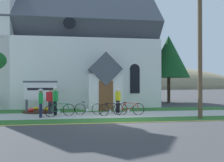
{
  "coord_description": "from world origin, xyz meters",
  "views": [
    {
      "loc": [
        -2.14,
        -12.08,
        1.93
      ],
      "look_at": [
        0.12,
        3.88,
        2.09
      ],
      "focal_mm": 37.43,
      "sensor_mm": 36.0,
      "label": 1
    }
  ],
  "objects_px": {
    "bicycle_orange": "(111,109)",
    "utility_pole": "(198,26)",
    "bicycle_yellow": "(89,109)",
    "cyclist_in_green_jersey": "(41,101)",
    "cyclist_in_orange_jersey": "(118,98)",
    "bicycle_red": "(60,110)",
    "church_sign": "(40,91)",
    "cyclist_in_red_jersey": "(55,99)",
    "roadside_conifer": "(169,57)",
    "bicycle_green": "(130,109)",
    "cyclist_in_white_jersey": "(50,99)"
  },
  "relations": [
    {
      "from": "bicycle_orange",
      "to": "cyclist_in_orange_jersey",
      "type": "xyz_separation_m",
      "value": [
        0.62,
        1.19,
        0.57
      ]
    },
    {
      "from": "church_sign",
      "to": "bicycle_green",
      "type": "bearing_deg",
      "value": -24.78
    },
    {
      "from": "bicycle_orange",
      "to": "cyclist_in_green_jersey",
      "type": "relative_size",
      "value": 0.97
    },
    {
      "from": "bicycle_yellow",
      "to": "cyclist_in_orange_jersey",
      "type": "bearing_deg",
      "value": 19.44
    },
    {
      "from": "church_sign",
      "to": "roadside_conifer",
      "type": "relative_size",
      "value": 0.34
    },
    {
      "from": "bicycle_orange",
      "to": "cyclist_in_orange_jersey",
      "type": "height_order",
      "value": "cyclist_in_orange_jersey"
    },
    {
      "from": "cyclist_in_orange_jersey",
      "to": "roadside_conifer",
      "type": "relative_size",
      "value": 0.24
    },
    {
      "from": "cyclist_in_white_jersey",
      "to": "cyclist_in_orange_jersey",
      "type": "height_order",
      "value": "cyclist_in_white_jersey"
    },
    {
      "from": "church_sign",
      "to": "bicycle_orange",
      "type": "distance_m",
      "value": 5.3
    },
    {
      "from": "church_sign",
      "to": "bicycle_yellow",
      "type": "bearing_deg",
      "value": -32.27
    },
    {
      "from": "bicycle_yellow",
      "to": "roadside_conifer",
      "type": "xyz_separation_m",
      "value": [
        8.38,
        8.03,
        4.25
      ]
    },
    {
      "from": "cyclist_in_white_jersey",
      "to": "utility_pole",
      "type": "relative_size",
      "value": 0.18
    },
    {
      "from": "bicycle_yellow",
      "to": "bicycle_orange",
      "type": "relative_size",
      "value": 1.11
    },
    {
      "from": "church_sign",
      "to": "cyclist_in_green_jersey",
      "type": "height_order",
      "value": "church_sign"
    },
    {
      "from": "bicycle_yellow",
      "to": "cyclist_in_orange_jersey",
      "type": "height_order",
      "value": "cyclist_in_orange_jersey"
    },
    {
      "from": "bicycle_red",
      "to": "bicycle_green",
      "type": "bearing_deg",
      "value": -0.63
    },
    {
      "from": "bicycle_green",
      "to": "cyclist_in_orange_jersey",
      "type": "bearing_deg",
      "value": 111.92
    },
    {
      "from": "church_sign",
      "to": "bicycle_orange",
      "type": "height_order",
      "value": "church_sign"
    },
    {
      "from": "bicycle_red",
      "to": "cyclist_in_white_jersey",
      "type": "xyz_separation_m",
      "value": [
        -0.69,
        1.13,
        0.56
      ]
    },
    {
      "from": "bicycle_green",
      "to": "cyclist_in_orange_jersey",
      "type": "distance_m",
      "value": 1.48
    },
    {
      "from": "cyclist_in_green_jersey",
      "to": "cyclist_in_orange_jersey",
      "type": "relative_size",
      "value": 1.01
    },
    {
      "from": "roadside_conifer",
      "to": "church_sign",
      "type": "bearing_deg",
      "value": -152.61
    },
    {
      "from": "bicycle_orange",
      "to": "utility_pole",
      "type": "height_order",
      "value": "utility_pole"
    },
    {
      "from": "cyclist_in_red_jersey",
      "to": "utility_pole",
      "type": "distance_m",
      "value": 9.26
    },
    {
      "from": "bicycle_orange",
      "to": "utility_pole",
      "type": "xyz_separation_m",
      "value": [
        4.63,
        -1.84,
        4.73
      ]
    },
    {
      "from": "cyclist_in_white_jersey",
      "to": "cyclist_in_green_jersey",
      "type": "bearing_deg",
      "value": -103.62
    },
    {
      "from": "bicycle_red",
      "to": "bicycle_orange",
      "type": "relative_size",
      "value": 1.06
    },
    {
      "from": "bicycle_red",
      "to": "church_sign",
      "type": "bearing_deg",
      "value": 120.62
    },
    {
      "from": "bicycle_red",
      "to": "utility_pole",
      "type": "height_order",
      "value": "utility_pole"
    },
    {
      "from": "bicycle_orange",
      "to": "cyclist_in_red_jersey",
      "type": "distance_m",
      "value": 3.43
    },
    {
      "from": "bicycle_red",
      "to": "utility_pole",
      "type": "xyz_separation_m",
      "value": [
        7.65,
        -1.8,
        4.72
      ]
    },
    {
      "from": "bicycle_red",
      "to": "utility_pole",
      "type": "bearing_deg",
      "value": -13.24
    },
    {
      "from": "utility_pole",
      "to": "roadside_conifer",
      "type": "relative_size",
      "value": 1.37
    },
    {
      "from": "bicycle_red",
      "to": "cyclist_in_orange_jersey",
      "type": "height_order",
      "value": "cyclist_in_orange_jersey"
    },
    {
      "from": "cyclist_in_orange_jersey",
      "to": "church_sign",
      "type": "bearing_deg",
      "value": 165.43
    },
    {
      "from": "bicycle_green",
      "to": "bicycle_yellow",
      "type": "distance_m",
      "value": 2.53
    },
    {
      "from": "bicycle_yellow",
      "to": "cyclist_in_red_jersey",
      "type": "bearing_deg",
      "value": -179.48
    },
    {
      "from": "bicycle_yellow",
      "to": "bicycle_orange",
      "type": "bearing_deg",
      "value": -20.88
    },
    {
      "from": "church_sign",
      "to": "utility_pole",
      "type": "relative_size",
      "value": 0.25
    },
    {
      "from": "bicycle_green",
      "to": "utility_pole",
      "type": "xyz_separation_m",
      "value": [
        3.5,
        -1.75,
        4.72
      ]
    },
    {
      "from": "bicycle_green",
      "to": "cyclist_in_white_jersey",
      "type": "height_order",
      "value": "cyclist_in_white_jersey"
    },
    {
      "from": "church_sign",
      "to": "cyclist_in_red_jersey",
      "type": "bearing_deg",
      "value": -59.61
    },
    {
      "from": "bicycle_red",
      "to": "cyclist_in_green_jersey",
      "type": "distance_m",
      "value": 1.23
    },
    {
      "from": "cyclist_in_red_jersey",
      "to": "roadside_conifer",
      "type": "distance_m",
      "value": 13.63
    },
    {
      "from": "bicycle_orange",
      "to": "cyclist_in_red_jersey",
      "type": "xyz_separation_m",
      "value": [
        -3.34,
        0.49,
        0.64
      ]
    },
    {
      "from": "church_sign",
      "to": "bicycle_red",
      "type": "distance_m",
      "value": 3.16
    },
    {
      "from": "bicycle_red",
      "to": "cyclist_in_red_jersey",
      "type": "bearing_deg",
      "value": 121.49
    },
    {
      "from": "bicycle_red",
      "to": "bicycle_yellow",
      "type": "bearing_deg",
      "value": 17.9
    },
    {
      "from": "church_sign",
      "to": "bicycle_red",
      "type": "relative_size",
      "value": 1.36
    },
    {
      "from": "bicycle_yellow",
      "to": "cyclist_in_green_jersey",
      "type": "height_order",
      "value": "cyclist_in_green_jersey"
    }
  ]
}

